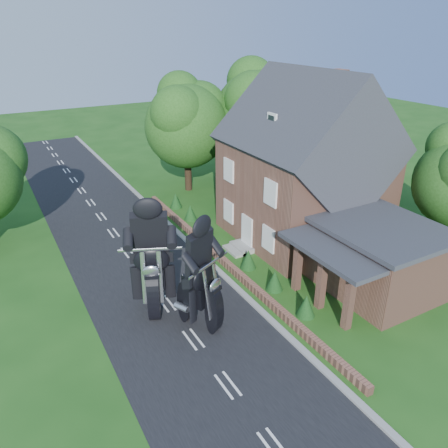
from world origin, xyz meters
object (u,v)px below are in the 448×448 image
garden_wall (224,261)px  house (305,169)px  motorcycle_follow (155,294)px  annex (377,257)px  motorcycle_lead (201,311)px

garden_wall → house: house is taller
motorcycle_follow → annex: bearing=-176.0°
house → motorcycle_lead: bearing=-151.5°
motorcycle_lead → motorcycle_follow: bearing=-84.3°
garden_wall → motorcycle_lead: motorcycle_lead is taller
motorcycle_follow → motorcycle_lead: bearing=144.8°
annex → motorcycle_follow: bearing=160.8°
garden_wall → annex: annex is taller
annex → motorcycle_lead: (-9.15, 1.50, -0.95)m
annex → motorcycle_follow: 11.13m
garden_wall → house: (6.19, 1.00, 4.14)m
house → annex: bearing=-95.2°
house → motorcycle_follow: size_ratio=5.51×
annex → motorcycle_lead: bearing=170.7°
garden_wall → motorcycle_lead: size_ratio=12.53×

